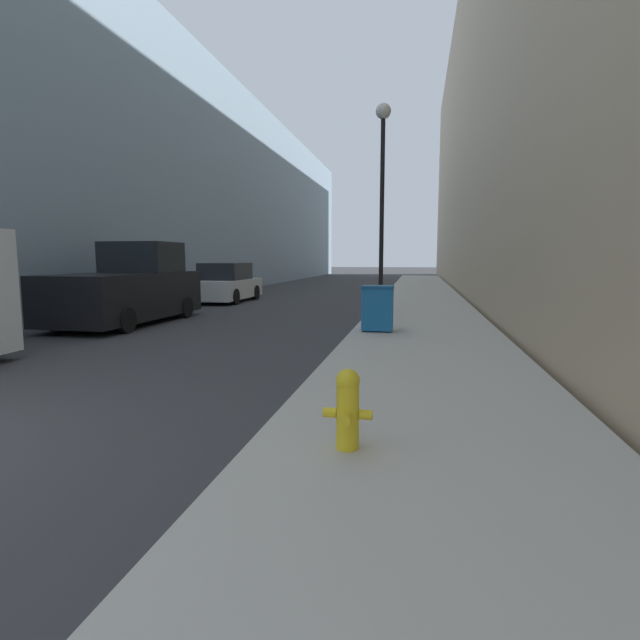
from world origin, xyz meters
TOP-DOWN VIEW (x-y plane):
  - sidewalk_right at (5.62, 18.00)m, footprint 3.49×60.00m
  - building_left_glass at (-10.77, 26.00)m, footprint 12.00×60.00m
  - building_right_stone at (13.47, 26.00)m, footprint 12.00×60.00m
  - fire_hydrant at (4.81, 1.33)m, footprint 0.45×0.33m
  - trash_bin at (4.49, 8.80)m, footprint 0.73×0.65m
  - lamppost at (4.23, 13.25)m, footprint 0.48×0.48m
  - pickup_truck at (-2.68, 9.89)m, footprint 2.19×5.27m
  - parked_sedan_near at (-2.65, 17.14)m, footprint 1.97×4.31m

SIDE VIEW (x-z plane):
  - sidewalk_right at x=5.62m, z-range 0.00..0.13m
  - fire_hydrant at x=4.81m, z-range 0.15..0.89m
  - trash_bin at x=4.49m, z-range 0.15..1.23m
  - parked_sedan_near at x=-2.65m, z-range -0.07..1.57m
  - pickup_truck at x=-2.68m, z-range -0.19..2.14m
  - lamppost at x=4.23m, z-range 1.17..7.68m
  - building_left_glass at x=-10.77m, z-range 0.00..11.77m
  - building_right_stone at x=13.47m, z-range 0.00..18.09m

